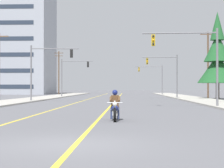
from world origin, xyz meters
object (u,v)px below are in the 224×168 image
at_px(traffic_signal_near_left, 45,64).
at_px(conifer_tree_right_verge_far, 217,59).
at_px(traffic_signal_mid_right, 167,70).
at_px(traffic_signal_far_right, 154,75).
at_px(motorcycle_with_rider, 115,108).
at_px(traffic_signal_mid_left, 71,72).
at_px(utility_pole_left_far, 59,71).
at_px(utility_pole_right_far, 208,63).
at_px(traffic_signal_near_right, 195,54).

xyz_separation_m(traffic_signal_near_left, conifer_tree_right_verge_far, (21.08, 10.22, 1.24)).
distance_m(traffic_signal_mid_right, traffic_signal_far_right, 25.44).
relative_size(motorcycle_with_rider, traffic_signal_mid_left, 0.35).
relative_size(traffic_signal_near_left, utility_pole_left_far, 0.63).
distance_m(utility_pole_right_far, utility_pole_left_far, 41.04).
bearing_deg(traffic_signal_near_left, utility_pole_left_far, 97.99).
xyz_separation_m(traffic_signal_near_right, conifer_tree_right_verge_far, (6.76, 22.41, 1.21)).
bearing_deg(utility_pole_right_far, traffic_signal_far_right, 108.24).
bearing_deg(traffic_signal_far_right, traffic_signal_near_right, -90.23).
bearing_deg(conifer_tree_right_verge_far, traffic_signal_mid_right, 154.80).
bearing_deg(utility_pole_right_far, traffic_signal_mid_left, 171.54).
relative_size(traffic_signal_mid_right, traffic_signal_far_right, 1.00).
bearing_deg(utility_pole_left_far, traffic_signal_near_right, -70.69).
relative_size(traffic_signal_mid_right, utility_pole_left_far, 0.63).
xyz_separation_m(traffic_signal_near_left, utility_pole_right_far, (21.36, 17.94, 1.15)).
distance_m(motorcycle_with_rider, traffic_signal_mid_left, 46.82).
distance_m(traffic_signal_far_right, utility_pole_right_far, 21.89).
height_order(traffic_signal_mid_left, utility_pole_right_far, utility_pole_right_far).
height_order(traffic_signal_near_left, utility_pole_left_far, utility_pole_left_far).
height_order(utility_pole_right_far, utility_pole_left_far, utility_pole_right_far).
distance_m(traffic_signal_near_left, utility_pole_right_far, 27.92).
relative_size(traffic_signal_near_left, traffic_signal_far_right, 1.00).
relative_size(motorcycle_with_rider, utility_pole_left_far, 0.22).
relative_size(traffic_signal_mid_left, utility_pole_right_far, 0.61).
xyz_separation_m(traffic_signal_near_left, traffic_signal_mid_right, (14.63, 13.26, -0.02)).
bearing_deg(traffic_signal_mid_right, traffic_signal_far_right, 90.24).
bearing_deg(traffic_signal_far_right, conifer_tree_right_verge_far, -77.03).
height_order(traffic_signal_near_right, traffic_signal_near_left, same).
distance_m(utility_pole_right_far, conifer_tree_right_verge_far, 7.72).
bearing_deg(traffic_signal_mid_left, traffic_signal_near_right, -66.50).
distance_m(traffic_signal_near_left, traffic_signal_far_right, 41.34).
relative_size(traffic_signal_mid_right, conifer_tree_right_verge_far, 0.53).
height_order(traffic_signal_near_right, conifer_tree_right_verge_far, conifer_tree_right_verge_far).
bearing_deg(utility_pole_left_far, traffic_signal_far_right, -23.34).
bearing_deg(traffic_signal_near_left, traffic_signal_mid_right, 42.20).
height_order(motorcycle_with_rider, utility_pole_left_far, utility_pole_left_far).
bearing_deg(traffic_signal_mid_left, traffic_signal_near_left, -89.53).
bearing_deg(utility_pole_left_far, conifer_tree_right_verge_far, -53.55).
bearing_deg(traffic_signal_mid_right, utility_pole_left_far, 121.67).
xyz_separation_m(motorcycle_with_rider, traffic_signal_near_left, (-8.47, 24.74, 3.54)).
relative_size(traffic_signal_near_right, utility_pole_right_far, 0.61).
bearing_deg(traffic_signal_far_right, motorcycle_with_rider, -95.45).
distance_m(traffic_signal_far_right, conifer_tree_right_verge_far, 29.25).
relative_size(traffic_signal_mid_right, utility_pole_right_far, 0.61).
height_order(traffic_signal_near_right, traffic_signal_far_right, same).
distance_m(traffic_signal_near_right, utility_pole_left_far, 63.64).
bearing_deg(traffic_signal_mid_left, utility_pole_left_far, 103.77).
xyz_separation_m(traffic_signal_near_right, traffic_signal_mid_left, (-14.49, 33.33, -0.05)).
bearing_deg(traffic_signal_far_right, utility_pole_left_far, 156.66).
bearing_deg(conifer_tree_right_verge_far, traffic_signal_near_left, -154.13).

